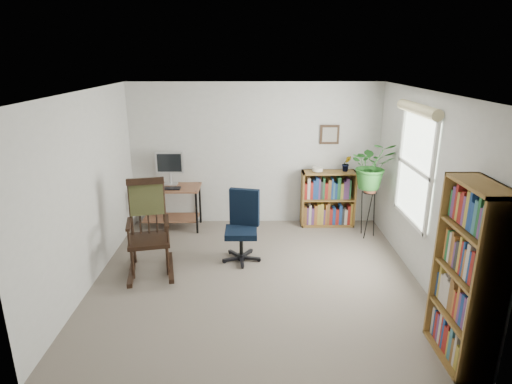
{
  "coord_description": "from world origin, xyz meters",
  "views": [
    {
      "loc": [
        -0.05,
        -5.06,
        2.8
      ],
      "look_at": [
        0.0,
        0.4,
        1.05
      ],
      "focal_mm": 30.0,
      "sensor_mm": 36.0,
      "label": 1
    }
  ],
  "objects_px": {
    "tall_bookshelf": "(468,276)",
    "office_chair": "(241,227)",
    "low_bookshelf": "(328,198)",
    "rocking_chair": "(148,228)",
    "desk": "(171,208)"
  },
  "relations": [
    {
      "from": "tall_bookshelf",
      "to": "office_chair",
      "type": "bearing_deg",
      "value": 135.67
    },
    {
      "from": "low_bookshelf",
      "to": "tall_bookshelf",
      "type": "bearing_deg",
      "value": -78.71
    },
    {
      "from": "low_bookshelf",
      "to": "rocking_chair",
      "type": "bearing_deg",
      "value": -147.78
    },
    {
      "from": "rocking_chair",
      "to": "low_bookshelf",
      "type": "relative_size",
      "value": 1.35
    },
    {
      "from": "desk",
      "to": "tall_bookshelf",
      "type": "distance_m",
      "value": 4.72
    },
    {
      "from": "office_chair",
      "to": "rocking_chair",
      "type": "distance_m",
      "value": 1.26
    },
    {
      "from": "low_bookshelf",
      "to": "tall_bookshelf",
      "type": "relative_size",
      "value": 0.54
    },
    {
      "from": "office_chair",
      "to": "tall_bookshelf",
      "type": "height_order",
      "value": "tall_bookshelf"
    },
    {
      "from": "office_chair",
      "to": "rocking_chair",
      "type": "height_order",
      "value": "rocking_chair"
    },
    {
      "from": "office_chair",
      "to": "low_bookshelf",
      "type": "xyz_separation_m",
      "value": [
        1.45,
        1.34,
        -0.03
      ]
    },
    {
      "from": "desk",
      "to": "tall_bookshelf",
      "type": "bearing_deg",
      "value": -44.6
    },
    {
      "from": "rocking_chair",
      "to": "low_bookshelf",
      "type": "xyz_separation_m",
      "value": [
        2.66,
        1.67,
        -0.16
      ]
    },
    {
      "from": "desk",
      "to": "rocking_chair",
      "type": "bearing_deg",
      "value": -89.9
    },
    {
      "from": "rocking_chair",
      "to": "office_chair",
      "type": "bearing_deg",
      "value": 3.63
    },
    {
      "from": "desk",
      "to": "office_chair",
      "type": "xyz_separation_m",
      "value": [
        1.21,
        -1.22,
        0.15
      ]
    }
  ]
}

